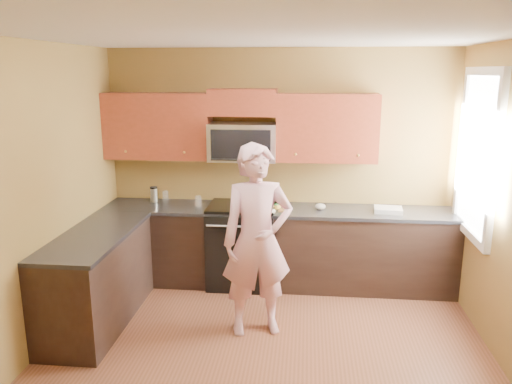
# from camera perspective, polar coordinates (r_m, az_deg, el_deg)

# --- Properties ---
(floor) EXTENTS (4.00, 4.00, 0.00)m
(floor) POSITION_cam_1_polar(r_m,az_deg,el_deg) (4.54, 0.89, -18.95)
(floor) COLOR brown
(floor) RESTS_ON ground
(ceiling) EXTENTS (4.00, 4.00, 0.00)m
(ceiling) POSITION_cam_1_polar(r_m,az_deg,el_deg) (3.84, 1.05, 17.43)
(ceiling) COLOR white
(ceiling) RESTS_ON ground
(wall_back) EXTENTS (4.00, 0.00, 4.00)m
(wall_back) POSITION_cam_1_polar(r_m,az_deg,el_deg) (5.93, 2.62, 2.95)
(wall_back) COLOR brown
(wall_back) RESTS_ON ground
(wall_front) EXTENTS (4.00, 0.00, 4.00)m
(wall_front) POSITION_cam_1_polar(r_m,az_deg,el_deg) (2.14, -3.81, -17.09)
(wall_front) COLOR brown
(wall_front) RESTS_ON ground
(wall_left) EXTENTS (0.00, 4.00, 4.00)m
(wall_left) POSITION_cam_1_polar(r_m,az_deg,el_deg) (4.60, -24.73, -1.43)
(wall_left) COLOR brown
(wall_left) RESTS_ON ground
(cabinet_back_run) EXTENTS (4.00, 0.60, 0.88)m
(cabinet_back_run) POSITION_cam_1_polar(r_m,az_deg,el_deg) (5.88, 2.35, -6.35)
(cabinet_back_run) COLOR black
(cabinet_back_run) RESTS_ON floor
(cabinet_left_run) EXTENTS (0.60, 1.60, 0.88)m
(cabinet_left_run) POSITION_cam_1_polar(r_m,az_deg,el_deg) (5.25, -17.56, -9.50)
(cabinet_left_run) COLOR black
(cabinet_left_run) RESTS_ON floor
(countertop_back) EXTENTS (4.00, 0.62, 0.04)m
(countertop_back) POSITION_cam_1_polar(r_m,az_deg,el_deg) (5.73, 2.39, -2.05)
(countertop_back) COLOR black
(countertop_back) RESTS_ON cabinet_back_run
(countertop_left) EXTENTS (0.62, 1.60, 0.04)m
(countertop_left) POSITION_cam_1_polar(r_m,az_deg,el_deg) (5.09, -17.83, -4.73)
(countertop_left) COLOR black
(countertop_left) RESTS_ON cabinet_left_run
(stove) EXTENTS (0.76, 0.65, 0.95)m
(stove) POSITION_cam_1_polar(r_m,az_deg,el_deg) (5.88, -1.58, -5.98)
(stove) COLOR black
(stove) RESTS_ON floor
(microwave) EXTENTS (0.76, 0.40, 0.42)m
(microwave) POSITION_cam_1_polar(r_m,az_deg,el_deg) (5.75, -1.48, 3.64)
(microwave) COLOR silver
(microwave) RESTS_ON wall_back
(upper_cab_left) EXTENTS (1.22, 0.33, 0.75)m
(upper_cab_left) POSITION_cam_1_polar(r_m,az_deg,el_deg) (5.99, -10.90, 3.80)
(upper_cab_left) COLOR maroon
(upper_cab_left) RESTS_ON wall_back
(upper_cab_right) EXTENTS (1.12, 0.33, 0.75)m
(upper_cab_right) POSITION_cam_1_polar(r_m,az_deg,el_deg) (5.74, 7.93, 3.50)
(upper_cab_right) COLOR maroon
(upper_cab_right) RESTS_ON wall_back
(upper_cab_over_mw) EXTENTS (0.76, 0.33, 0.30)m
(upper_cab_over_mw) POSITION_cam_1_polar(r_m,az_deg,el_deg) (5.71, -1.48, 10.14)
(upper_cab_over_mw) COLOR maroon
(upper_cab_over_mw) RESTS_ON wall_back
(window) EXTENTS (0.06, 1.06, 1.66)m
(window) POSITION_cam_1_polar(r_m,az_deg,el_deg) (5.34, 23.89, 3.89)
(window) COLOR white
(window) RESTS_ON wall_right
(woman) EXTENTS (0.76, 0.60, 1.82)m
(woman) POSITION_cam_1_polar(r_m,az_deg,el_deg) (4.68, 0.16, -5.54)
(woman) COLOR pink
(woman) RESTS_ON floor
(frying_pan) EXTENTS (0.32, 0.47, 0.06)m
(frying_pan) POSITION_cam_1_polar(r_m,az_deg,el_deg) (5.70, -0.70, -1.60)
(frying_pan) COLOR black
(frying_pan) RESTS_ON stove
(butter_tub) EXTENTS (0.15, 0.15, 0.09)m
(butter_tub) POSITION_cam_1_polar(r_m,az_deg,el_deg) (5.73, 2.25, -1.84)
(butter_tub) COLOR yellow
(butter_tub) RESTS_ON countertop_back
(toast_slice) EXTENTS (0.12, 0.12, 0.01)m
(toast_slice) POSITION_cam_1_polar(r_m,az_deg,el_deg) (5.62, 3.15, -2.08)
(toast_slice) COLOR #B27F47
(toast_slice) RESTS_ON countertop_back
(napkin_a) EXTENTS (0.14, 0.15, 0.06)m
(napkin_a) POSITION_cam_1_polar(r_m,az_deg,el_deg) (5.49, 1.67, -2.21)
(napkin_a) COLOR silver
(napkin_a) RESTS_ON countertop_back
(napkin_b) EXTENTS (0.14, 0.15, 0.07)m
(napkin_b) POSITION_cam_1_polar(r_m,az_deg,el_deg) (5.71, 7.31, -1.65)
(napkin_b) COLOR silver
(napkin_b) RESTS_ON countertop_back
(dish_towel) EXTENTS (0.32, 0.27, 0.05)m
(dish_towel) POSITION_cam_1_polar(r_m,az_deg,el_deg) (5.75, 14.76, -1.97)
(dish_towel) COLOR white
(dish_towel) RESTS_ON countertop_back
(travel_mug) EXTENTS (0.11, 0.11, 0.18)m
(travel_mug) POSITION_cam_1_polar(r_m,az_deg,el_deg) (6.12, -11.46, -1.10)
(travel_mug) COLOR silver
(travel_mug) RESTS_ON countertop_back
(glass_b) EXTENTS (0.09, 0.09, 0.12)m
(glass_b) POSITION_cam_1_polar(r_m,az_deg,el_deg) (6.13, -10.24, -0.44)
(glass_b) COLOR silver
(glass_b) RESTS_ON countertop_back
(glass_c) EXTENTS (0.09, 0.09, 0.12)m
(glass_c) POSITION_cam_1_polar(r_m,az_deg,el_deg) (5.83, -6.57, -1.04)
(glass_c) COLOR silver
(glass_c) RESTS_ON countertop_back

